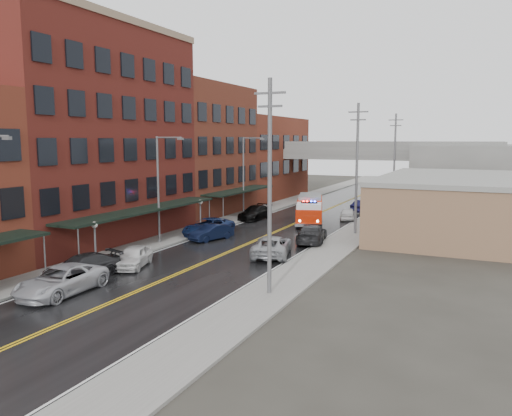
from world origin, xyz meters
The scene contains 31 objects.
road centered at (0.00, 30.00, 0.01)m, with size 11.00×160.00×0.02m, color black.
sidewalk_left centered at (-7.30, 30.00, 0.07)m, with size 3.00×160.00×0.15m, color slate.
sidewalk_right centered at (7.30, 30.00, 0.07)m, with size 3.00×160.00×0.15m, color slate.
curb_left centered at (-5.65, 30.00, 0.07)m, with size 0.30×160.00×0.15m, color gray.
curb_right centered at (5.65, 30.00, 0.07)m, with size 0.30×160.00×0.15m, color gray.
brick_building_b centered at (-13.30, 23.00, 9.00)m, with size 9.00×20.00×18.00m, color #591C17.
brick_building_c centered at (-13.30, 40.50, 7.50)m, with size 9.00×15.00×15.00m, color brown.
brick_building_far centered at (-13.30, 58.00, 6.00)m, with size 9.00×20.00×12.00m, color maroon.
tan_building centered at (16.00, 40.00, 2.50)m, with size 14.00×22.00×5.00m, color #91684E.
right_far_block centered at (18.00, 70.00, 4.00)m, with size 18.00×30.00×8.00m, color slate.
awning_1 centered at (-7.49, 23.00, 2.99)m, with size 2.60×18.00×3.09m.
awning_2 centered at (-7.49, 40.50, 2.99)m, with size 2.60×13.00×3.09m.
globe_lamp_1 centered at (-6.40, 16.00, 2.31)m, with size 0.44×0.44×3.12m.
globe_lamp_2 centered at (-6.40, 30.00, 2.31)m, with size 0.44×0.44×3.12m.
street_lamp_1 centered at (-6.55, 24.00, 5.19)m, with size 2.64×0.22×9.00m.
street_lamp_2 centered at (-6.55, 40.00, 5.19)m, with size 2.64×0.22×9.00m.
utility_pole_0 centered at (7.20, 15.00, 6.31)m, with size 1.80×0.24×12.00m.
utility_pole_1 centered at (7.20, 35.00, 6.31)m, with size 1.80×0.24×12.00m.
utility_pole_2 centered at (7.20, 55.00, 6.31)m, with size 1.80×0.24×12.00m.
overpass centered at (0.00, 62.00, 5.99)m, with size 40.00×10.00×7.50m.
fire_truck centered at (1.45, 38.86, 1.59)m, with size 4.99×8.41×2.93m.
parked_car_left_2 centered at (-3.60, 10.20, 0.79)m, with size 2.63×5.70×1.59m, color #B4B6BD.
parked_car_left_3 centered at (-5.00, 13.22, 0.74)m, with size 2.07×5.10×1.48m, color #232325.
parked_car_left_4 centered at (-3.77, 16.80, 0.73)m, with size 1.73×4.30×1.47m, color silver.
parked_car_left_5 centered at (-3.60, 27.20, 0.69)m, with size 1.46×4.19×1.38m, color black.
parked_car_left_6 centered at (-4.97, 29.02, 0.78)m, with size 2.59×5.62×1.56m, color navy.
parked_car_left_7 centered at (-5.00, 39.20, 0.76)m, with size 2.14×5.27×1.53m, color black.
parked_car_right_0 centered at (3.60, 23.80, 0.79)m, with size 2.63×5.69×1.58m, color #919498.
parked_car_right_1 centered at (4.73, 29.80, 0.79)m, with size 2.20×5.41×1.57m, color black.
parked_car_right_2 centered at (4.39, 43.18, 0.68)m, with size 1.61×4.01×1.37m, color silver.
parked_car_right_3 centered at (4.82, 49.54, 0.77)m, with size 1.63×4.66×1.54m, color black.
Camera 1 is at (18.01, -10.05, 8.71)m, focal length 35.00 mm.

